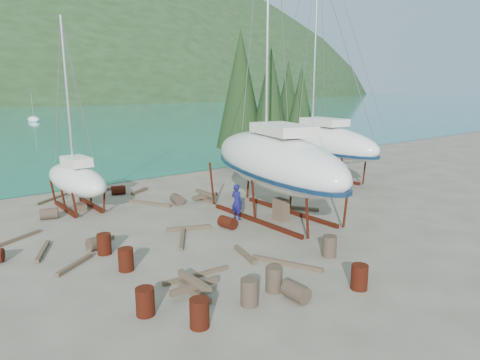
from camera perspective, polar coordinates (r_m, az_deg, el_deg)
ground at (r=19.58m, az=0.54°, el=-8.14°), size 600.00×600.00×0.00m
far_house_right at (r=208.46m, az=-27.48°, el=9.87°), size 6.60×5.60×5.60m
cypress_near_right at (r=35.62m, az=4.06°, el=10.59°), size 3.60×3.60×10.00m
cypress_mid_right at (r=35.28m, az=8.08°, el=9.06°), size 3.06×3.06×8.50m
cypress_back_left at (r=36.15m, az=0.10°, el=12.02°), size 4.14×4.14×11.50m
cypress_far_right at (r=38.43m, az=6.37°, el=9.80°), size 3.24×3.24×9.00m
moored_boat_mid at (r=96.88m, az=-25.82°, el=7.27°), size 2.00×5.00×6.05m
large_sailboat_near at (r=22.33m, az=4.55°, el=2.67°), size 6.71×12.81×19.38m
large_sailboat_far at (r=32.00m, az=10.32°, el=4.98°), size 4.29×11.37×17.57m
small_sailboat_shore at (r=25.92m, az=-21.00°, el=0.15°), size 2.44×6.71×10.56m
worker at (r=22.43m, az=-0.42°, el=-2.92°), size 0.59×0.77×1.90m
drum_0 at (r=12.99m, az=-5.43°, el=-17.27°), size 0.58×0.58×0.88m
drum_1 at (r=14.55m, az=7.48°, el=-14.57°), size 0.58×0.88×0.58m
drum_4 at (r=28.82m, az=-15.91°, el=-1.31°), size 1.02×0.83×0.58m
drum_5 at (r=14.98m, az=4.55°, el=-13.02°), size 0.58×0.58×0.88m
drum_6 at (r=21.22m, az=-1.68°, el=-5.68°), size 0.68×0.94×0.58m
drum_7 at (r=15.63m, az=15.63°, el=-12.35°), size 0.58×0.58×0.88m
drum_8 at (r=18.86m, az=-17.66°, el=-8.14°), size 0.58×0.58×0.88m
drum_9 at (r=24.79m, az=-24.11°, el=-4.12°), size 1.02×0.83×0.58m
drum_10 at (r=13.84m, az=-12.53°, el=-15.55°), size 0.58×0.58×0.88m
drum_11 at (r=25.78m, az=-8.41°, el=-2.55°), size 0.70×0.95×0.58m
drum_14 at (r=17.04m, az=-14.97°, el=-10.20°), size 0.58×0.58×0.88m
drum_15 at (r=19.54m, az=-18.42°, el=-7.93°), size 0.97×0.72×0.58m
drum_16 at (r=14.09m, az=1.27°, el=-14.71°), size 0.58×0.58×0.88m
drum_17 at (r=18.13m, az=11.85°, el=-8.63°), size 0.58×0.58×0.88m
timber_0 at (r=28.95m, az=-23.62°, el=-2.27°), size 2.38×1.75×0.14m
timber_1 at (r=24.53m, az=8.36°, el=-3.78°), size 1.14×1.65×0.19m
timber_3 at (r=16.15m, az=-5.84°, el=-12.52°), size 2.65×0.38×0.15m
timber_4 at (r=20.02m, az=-17.96°, el=-8.04°), size 1.54×1.15×0.17m
timber_5 at (r=17.15m, az=6.24°, el=-10.98°), size 1.33×2.75×0.16m
timber_6 at (r=29.07m, az=-13.26°, el=-1.45°), size 1.54×1.00×0.19m
timber_7 at (r=17.87m, az=0.66°, el=-9.90°), size 0.65×1.85×0.17m
timber_8 at (r=21.14m, az=-6.84°, el=-6.39°), size 2.05×1.01×0.19m
timber_9 at (r=30.07m, az=-17.59°, el=-1.28°), size 2.72×0.70×0.15m
timber_10 at (r=25.95m, az=-11.93°, el=-3.06°), size 1.51×2.61×0.16m
timber_11 at (r=19.85m, az=-7.69°, el=-7.73°), size 1.66×2.40×0.15m
timber_12 at (r=18.10m, az=-21.16°, el=-10.48°), size 1.76×1.29×0.17m
timber_15 at (r=21.92m, az=-28.18°, el=-7.19°), size 2.81×1.60×0.15m
timber_17 at (r=20.02m, az=-24.81°, el=-8.61°), size 1.13×2.17×0.16m
timber_pile_fore at (r=14.84m, az=-6.15°, el=-13.91°), size 1.80×1.80×0.60m
timber_pile_aft at (r=26.23m, az=-4.71°, el=-2.17°), size 1.80×1.80×0.60m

